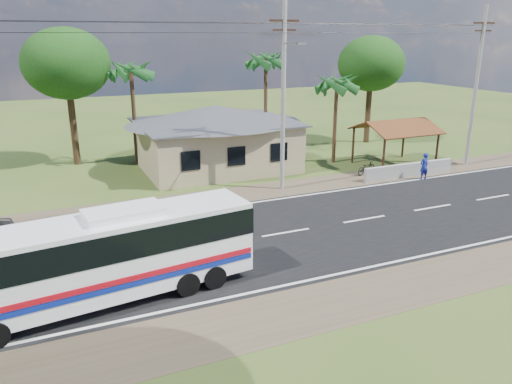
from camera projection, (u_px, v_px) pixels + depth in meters
ground at (286, 233)px, 23.86m from camera, size 120.00×120.00×0.00m
road at (286, 233)px, 23.86m from camera, size 120.00×16.00×0.03m
house at (215, 131)px, 34.80m from camera, size 12.40×10.00×5.00m
waiting_shed at (396, 128)px, 35.42m from camera, size 5.20×4.48×3.35m
concrete_barrier at (409, 170)px, 33.19m from camera, size 7.00×0.30×0.90m
utility_poles at (278, 94)px, 28.80m from camera, size 32.80×2.22×11.00m
palm_near at (337, 84)px, 35.37m from camera, size 2.80×2.80×6.70m
palm_mid at (266, 61)px, 37.53m from camera, size 2.80×2.80×8.20m
palm_far at (131, 71)px, 34.30m from camera, size 2.80×2.80×7.70m
tree_behind_house at (67, 64)px, 34.39m from camera, size 6.00×6.00×9.61m
tree_behind_shed at (371, 64)px, 41.92m from camera, size 5.60×5.60×9.02m
coach_bus at (101, 252)px, 17.13m from camera, size 11.02×3.61×3.36m
motorcycle at (366, 167)px, 33.72m from camera, size 1.91×1.20×0.95m
person at (424, 166)px, 32.38m from camera, size 0.66×0.44×1.79m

